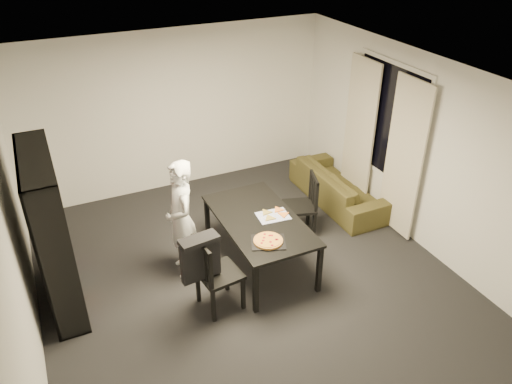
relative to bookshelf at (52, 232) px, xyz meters
name	(u,v)px	position (x,y,z in m)	size (l,w,h in m)	color
room	(246,189)	(2.16, -0.60, 0.35)	(5.01, 5.51, 2.61)	black
window_pane	(388,121)	(4.64, 0.00, 0.55)	(0.02, 1.40, 1.60)	black
window_frame	(388,121)	(4.64, 0.00, 0.55)	(0.03, 1.52, 1.72)	white
curtain_left	(404,159)	(4.56, -0.52, 0.20)	(0.03, 0.70, 2.25)	beige
curtain_right	(359,131)	(4.56, 0.52, 0.20)	(0.03, 0.70, 2.25)	beige
bookshelf	(52,232)	(0.00, 0.00, 0.00)	(0.35, 1.50, 1.90)	black
dining_table	(259,223)	(2.42, -0.42, -0.30)	(0.95, 1.70, 0.71)	black
chair_left	(212,270)	(1.56, -0.95, -0.39)	(0.51, 0.51, 0.99)	black
chair_right	(306,201)	(3.33, -0.03, -0.43)	(0.54, 0.54, 0.92)	black
draped_jacket	(200,256)	(1.43, -0.97, -0.13)	(0.47, 0.24, 0.55)	black
person	(181,219)	(1.48, -0.13, -0.16)	(0.58, 0.38, 1.58)	white
baking_tray	(268,242)	(2.29, -0.92, -0.23)	(0.40, 0.32, 0.01)	black
pepperoni_pizza	(268,241)	(2.29, -0.92, -0.21)	(0.35, 0.35, 0.03)	#AA6F31
kitchen_towel	(273,216)	(2.60, -0.44, -0.24)	(0.40, 0.30, 0.01)	silver
pizza_slices	(274,214)	(2.63, -0.41, -0.23)	(0.37, 0.31, 0.01)	#D28141
sofa	(338,186)	(4.24, 0.49, -0.67)	(1.91, 0.75, 0.56)	#403819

